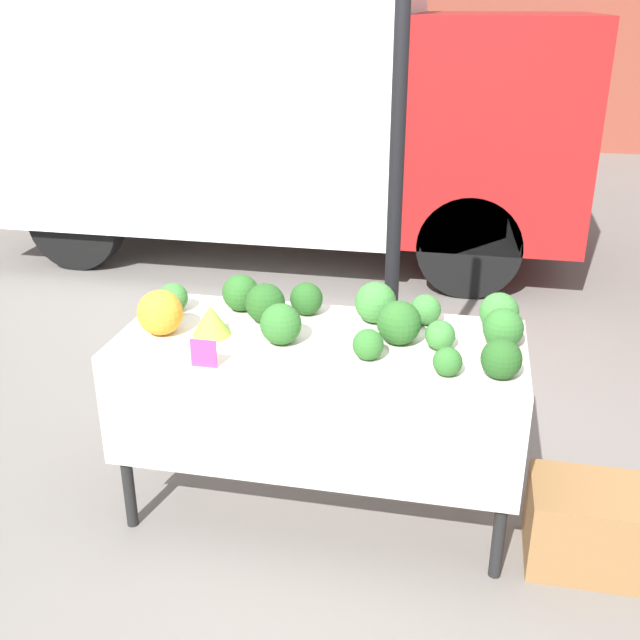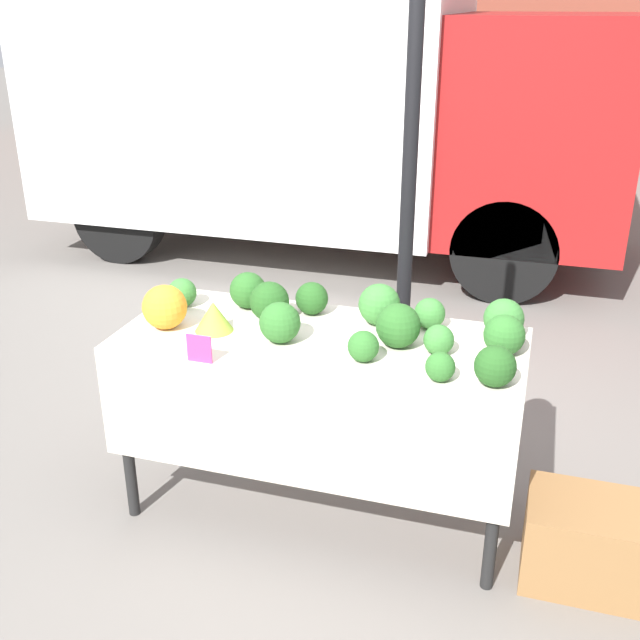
# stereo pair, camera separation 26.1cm
# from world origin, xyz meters

# --- Properties ---
(ground_plane) EXTENTS (40.00, 40.00, 0.00)m
(ground_plane) POSITION_xyz_m (0.00, 0.00, 0.00)
(ground_plane) COLOR slate
(tent_pole) EXTENTS (0.07, 0.07, 2.26)m
(tent_pole) POSITION_xyz_m (0.22, 0.68, 1.13)
(tent_pole) COLOR black
(tent_pole) RESTS_ON ground_plane
(parked_truck) EXTENTS (4.90, 2.20, 2.69)m
(parked_truck) POSITION_xyz_m (-1.22, 3.75, 1.43)
(parked_truck) COLOR white
(parked_truck) RESTS_ON ground_plane
(market_table) EXTENTS (1.68, 0.73, 0.84)m
(market_table) POSITION_xyz_m (0.00, -0.06, 0.72)
(market_table) COLOR beige
(market_table) RESTS_ON ground_plane
(orange_cauliflower) EXTENTS (0.19, 0.19, 0.19)m
(orange_cauliflower) POSITION_xyz_m (-0.66, -0.09, 0.93)
(orange_cauliflower) COLOR orange
(orange_cauliflower) RESTS_ON market_table
(romanesco_head) EXTENTS (0.16, 0.16, 0.13)m
(romanesco_head) POSITION_xyz_m (-0.45, -0.06, 0.90)
(romanesco_head) COLOR #93B238
(romanesco_head) RESTS_ON market_table
(broccoli_head_0) EXTENTS (0.13, 0.13, 0.13)m
(broccoli_head_0) POSITION_xyz_m (-0.70, 0.15, 0.90)
(broccoli_head_0) COLOR #387533
(broccoli_head_0) RESTS_ON market_table
(broccoli_head_1) EXTENTS (0.13, 0.13, 0.13)m
(broccoli_head_1) POSITION_xyz_m (0.41, 0.23, 0.91)
(broccoli_head_1) COLOR #387533
(broccoli_head_1) RESTS_ON market_table
(broccoli_head_2) EXTENTS (0.16, 0.16, 0.16)m
(broccoli_head_2) POSITION_xyz_m (0.73, 0.07, 0.92)
(broccoli_head_2) COLOR #2D6628
(broccoli_head_2) RESTS_ON market_table
(broccoli_head_3) EXTENTS (0.11, 0.11, 0.11)m
(broccoli_head_3) POSITION_xyz_m (0.53, -0.23, 0.89)
(broccoli_head_3) COLOR #2D6628
(broccoli_head_3) RESTS_ON market_table
(broccoli_head_4) EXTENTS (0.17, 0.17, 0.17)m
(broccoli_head_4) POSITION_xyz_m (-0.14, -0.08, 0.92)
(broccoli_head_4) COLOR #2D6628
(broccoli_head_4) RESTS_ON market_table
(broccoli_head_5) EXTENTS (0.17, 0.17, 0.17)m
(broccoli_head_5) POSITION_xyz_m (-0.41, 0.22, 0.92)
(broccoli_head_5) COLOR #285B23
(broccoli_head_5) RESTS_ON market_table
(broccoli_head_6) EXTENTS (0.12, 0.12, 0.12)m
(broccoli_head_6) POSITION_xyz_m (0.49, -0.01, 0.90)
(broccoli_head_6) COLOR #387533
(broccoli_head_6) RESTS_ON market_table
(broccoli_head_7) EXTENTS (0.15, 0.15, 0.15)m
(broccoli_head_7) POSITION_xyz_m (0.72, -0.21, 0.92)
(broccoli_head_7) COLOR #23511E
(broccoli_head_7) RESTS_ON market_table
(broccoli_head_8) EXTENTS (0.18, 0.18, 0.18)m
(broccoli_head_8) POSITION_xyz_m (0.32, 0.01, 0.93)
(broccoli_head_8) COLOR #285B23
(broccoli_head_8) RESTS_ON market_table
(broccoli_head_9) EXTENTS (0.12, 0.12, 0.12)m
(broccoli_head_9) POSITION_xyz_m (0.22, -0.16, 0.90)
(broccoli_head_9) COLOR #2D6628
(broccoli_head_9) RESTS_ON market_table
(broccoli_head_10) EXTENTS (0.17, 0.17, 0.17)m
(broccoli_head_10) POSITION_xyz_m (0.72, 0.23, 0.92)
(broccoli_head_10) COLOR #387533
(broccoli_head_10) RESTS_ON market_table
(broccoli_head_11) EXTENTS (0.15, 0.15, 0.15)m
(broccoli_head_11) POSITION_xyz_m (-0.11, 0.24, 0.91)
(broccoli_head_11) COLOR #23511E
(broccoli_head_11) RESTS_ON market_table
(broccoli_head_12) EXTENTS (0.18, 0.18, 0.18)m
(broccoli_head_12) POSITION_xyz_m (0.20, 0.21, 0.93)
(broccoli_head_12) COLOR #387533
(broccoli_head_12) RESTS_ON market_table
(broccoli_head_13) EXTENTS (0.17, 0.17, 0.17)m
(broccoli_head_13) POSITION_xyz_m (-0.27, 0.12, 0.93)
(broccoli_head_13) COLOR #23511E
(broccoli_head_13) RESTS_ON market_table
(price_sign) EXTENTS (0.10, 0.01, 0.11)m
(price_sign) POSITION_xyz_m (-0.38, -0.35, 0.90)
(price_sign) COLOR #E53D84
(price_sign) RESTS_ON market_table
(produce_crate) EXTENTS (0.50, 0.36, 0.35)m
(produce_crate) POSITION_xyz_m (1.15, -0.14, 0.17)
(produce_crate) COLOR olive
(produce_crate) RESTS_ON ground_plane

